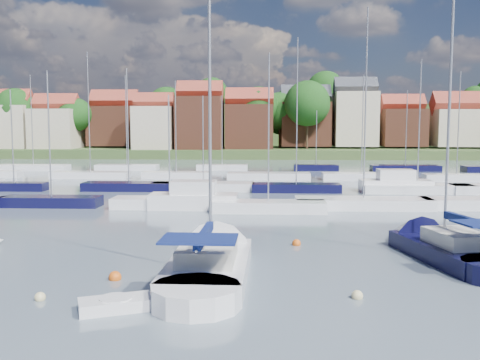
{
  "coord_description": "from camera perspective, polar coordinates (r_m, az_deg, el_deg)",
  "views": [
    {
      "loc": [
        0.42,
        -22.01,
        6.58
      ],
      "look_at": [
        -1.32,
        14.0,
        2.93
      ],
      "focal_mm": 40.0,
      "sensor_mm": 36.0,
      "label": 1
    }
  ],
  "objects": [
    {
      "name": "ground",
      "position": [
        62.36,
        2.36,
        -0.28
      ],
      "size": [
        260.0,
        260.0,
        0.0
      ],
      "primitive_type": "plane",
      "color": "#4E5D6A",
      "rests_on": "ground"
    },
    {
      "name": "sailboat_centre",
      "position": [
        25.36,
        -2.85,
        -8.45
      ],
      "size": [
        3.53,
        12.75,
        17.2
      ],
      "rotation": [
        0.0,
        0.0,
        1.56
      ],
      "color": "white",
      "rests_on": "ground"
    },
    {
      "name": "sailboat_navy",
      "position": [
        29.56,
        20.08,
        -6.72
      ],
      "size": [
        5.43,
        11.61,
        15.58
      ],
      "rotation": [
        0.0,
        0.0,
        1.8
      ],
      "color": "black",
      "rests_on": "ground"
    },
    {
      "name": "tender",
      "position": [
        20.14,
        -13.12,
        -12.79
      ],
      "size": [
        2.83,
        2.08,
        0.56
      ],
      "rotation": [
        0.0,
        0.0,
        0.39
      ],
      "color": "white",
      "rests_on": "ground"
    },
    {
      "name": "buoy_b",
      "position": [
        22.11,
        -20.54,
        -11.9
      ],
      "size": [
        0.42,
        0.42,
        0.42
      ],
      "primitive_type": "sphere",
      "color": "beige",
      "rests_on": "ground"
    },
    {
      "name": "buoy_c",
      "position": [
        23.96,
        -13.18,
        -10.31
      ],
      "size": [
        0.55,
        0.55,
        0.55
      ],
      "primitive_type": "sphere",
      "color": "#D85914",
      "rests_on": "ground"
    },
    {
      "name": "buoy_d",
      "position": [
        21.43,
        12.39,
        -12.23
      ],
      "size": [
        0.44,
        0.44,
        0.44
      ],
      "primitive_type": "sphere",
      "color": "beige",
      "rests_on": "ground"
    },
    {
      "name": "buoy_e",
      "position": [
        29.96,
        6.04,
        -6.93
      ],
      "size": [
        0.48,
        0.48,
        0.48
      ],
      "primitive_type": "sphere",
      "color": "#D85914",
      "rests_on": "ground"
    },
    {
      "name": "marina_field",
      "position": [
        57.51,
        4.23,
        -0.37
      ],
      "size": [
        79.62,
        41.41,
        15.93
      ],
      "color": "white",
      "rests_on": "ground"
    },
    {
      "name": "far_shore_town",
      "position": [
        154.7,
        3.45,
        5.04
      ],
      "size": [
        212.46,
        90.0,
        22.27
      ],
      "color": "#47572B",
      "rests_on": "ground"
    }
  ]
}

